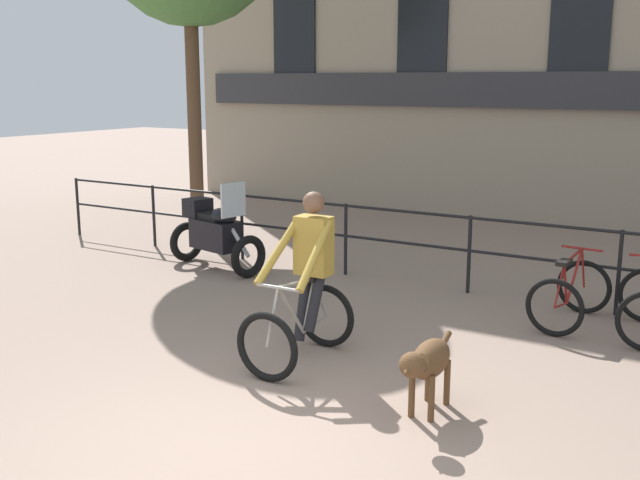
{
  "coord_description": "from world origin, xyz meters",
  "views": [
    {
      "loc": [
        3.3,
        -4.07,
        2.78
      ],
      "look_at": [
        -0.9,
        2.86,
        1.05
      ],
      "focal_mm": 42.0,
      "sensor_mm": 36.0,
      "label": 1
    }
  ],
  "objects_px": {
    "parked_bicycle_near_lamp": "(570,295)",
    "dog": "(427,362)",
    "cyclist_with_bike": "(305,286)",
    "parked_motorcycle": "(215,232)"
  },
  "relations": [
    {
      "from": "dog",
      "to": "parked_motorcycle",
      "type": "relative_size",
      "value": 0.61
    },
    {
      "from": "cyclist_with_bike",
      "to": "parked_bicycle_near_lamp",
      "type": "height_order",
      "value": "cyclist_with_bike"
    },
    {
      "from": "cyclist_with_bike",
      "to": "dog",
      "type": "distance_m",
      "value": 1.7
    },
    {
      "from": "parked_motorcycle",
      "to": "parked_bicycle_near_lamp",
      "type": "xyz_separation_m",
      "value": [
        5.18,
        0.05,
        -0.2
      ]
    },
    {
      "from": "dog",
      "to": "parked_bicycle_near_lamp",
      "type": "relative_size",
      "value": 0.89
    },
    {
      "from": "cyclist_with_bike",
      "to": "parked_motorcycle",
      "type": "distance_m",
      "value": 4.0
    },
    {
      "from": "parked_motorcycle",
      "to": "cyclist_with_bike",
      "type": "bearing_deg",
      "value": -115.34
    },
    {
      "from": "cyclist_with_bike",
      "to": "dog",
      "type": "bearing_deg",
      "value": -20.69
    },
    {
      "from": "cyclist_with_bike",
      "to": "parked_bicycle_near_lamp",
      "type": "relative_size",
      "value": 1.46
    },
    {
      "from": "parked_bicycle_near_lamp",
      "to": "dog",
      "type": "bearing_deg",
      "value": 86.43
    }
  ]
}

